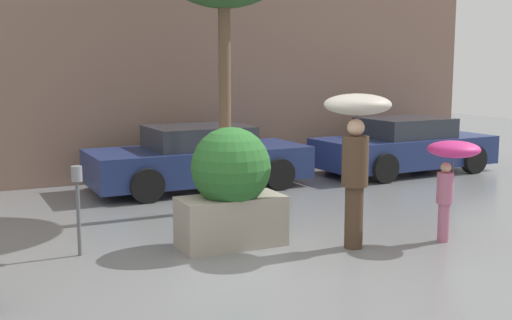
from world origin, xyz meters
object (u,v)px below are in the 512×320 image
object	(u,v)px
planter_box	(231,186)
parking_meter	(77,191)
parked_car_near	(199,159)
person_child	(451,161)
parked_car_far	(404,147)
person_adult	(356,133)

from	to	relation	value
planter_box	parking_meter	xyz separation A→B (m)	(-1.96, 0.45, 0.02)
planter_box	parking_meter	distance (m)	2.01
planter_box	parking_meter	bearing A→B (deg)	167.21
parked_car_near	parking_meter	world-z (taller)	parked_car_near
person_child	parked_car_far	xyz separation A→B (m)	(3.18, 4.98, -0.55)
parked_car_far	parking_meter	distance (m)	8.71
planter_box	parked_car_near	bearing A→B (deg)	75.29
person_adult	person_child	distance (m)	1.45
planter_box	parking_meter	world-z (taller)	planter_box
planter_box	person_adult	world-z (taller)	person_adult
planter_box	person_child	world-z (taller)	planter_box
person_child	parking_meter	world-z (taller)	person_child
person_adult	parked_car_near	distance (m)	4.95
parking_meter	person_adult	bearing A→B (deg)	-18.62
person_adult	person_child	xyz separation A→B (m)	(1.34, -0.37, -0.42)
person_adult	person_child	bearing A→B (deg)	-65.88
parked_car_near	parking_meter	size ratio (longest dim) A/B	3.69
parked_car_far	person_child	bearing A→B (deg)	145.02
person_child	parked_car_far	size ratio (longest dim) A/B	0.33
planter_box	person_adult	bearing A→B (deg)	-25.58
parked_car_near	parked_car_far	size ratio (longest dim) A/B	1.03
person_child	parked_car_near	world-z (taller)	person_child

